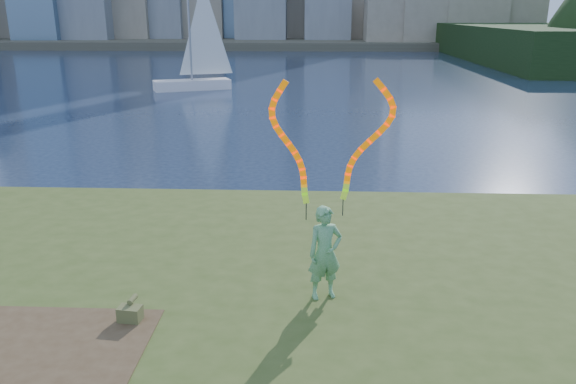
{
  "coord_description": "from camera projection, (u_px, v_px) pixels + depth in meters",
  "views": [
    {
      "loc": [
        1.81,
        -9.81,
        5.49
      ],
      "look_at": [
        1.32,
        1.0,
        2.02
      ],
      "focal_mm": 35.0,
      "sensor_mm": 36.0,
      "label": 1
    }
  ],
  "objects": [
    {
      "name": "ground",
      "position": [
        219.0,
        304.0,
        11.08
      ],
      "size": [
        320.0,
        320.0,
        0.0
      ],
      "primitive_type": "plane",
      "color": "#19253F",
      "rests_on": "ground"
    },
    {
      "name": "grassy_knoll",
      "position": [
        195.0,
        357.0,
        8.8
      ],
      "size": [
        20.0,
        18.0,
        0.8
      ],
      "color": "#3C4C1B",
      "rests_on": "ground"
    },
    {
      "name": "dirt_patch",
      "position": [
        25.0,
        361.0,
        7.89
      ],
      "size": [
        3.2,
        3.0,
        0.02
      ],
      "primitive_type": "cube",
      "color": "#47331E",
      "rests_on": "grassy_knoll"
    },
    {
      "name": "sailboat",
      "position": [
        195.0,
        69.0,
        41.35
      ],
      "size": [
        5.81,
        3.76,
        8.94
      ],
      "rotation": [
        0.0,
        0.0,
        0.39
      ],
      "color": "white",
      "rests_on": "ground"
    },
    {
      "name": "woman_with_ribbons",
      "position": [
        325.0,
        220.0,
        9.31
      ],
      "size": [
        1.94,
        0.77,
        4.02
      ],
      "rotation": [
        0.0,
        0.0,
        0.36
      ],
      "color": "#157B1B",
      "rests_on": "grassy_knoll"
    },
    {
      "name": "far_shore",
      "position": [
        304.0,
        41.0,
        101.26
      ],
      "size": [
        320.0,
        40.0,
        1.2
      ],
      "primitive_type": "cube",
      "color": "#4A4536",
      "rests_on": "ground"
    },
    {
      "name": "canvas_bag",
      "position": [
        130.0,
        313.0,
        8.9
      ],
      "size": [
        0.39,
        0.44,
        0.34
      ],
      "rotation": [
        0.0,
        0.0,
        -0.11
      ],
      "color": "brown",
      "rests_on": "grassy_knoll"
    }
  ]
}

